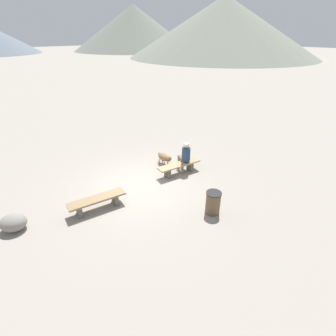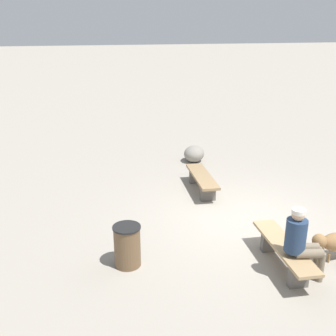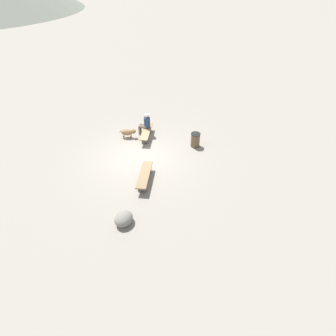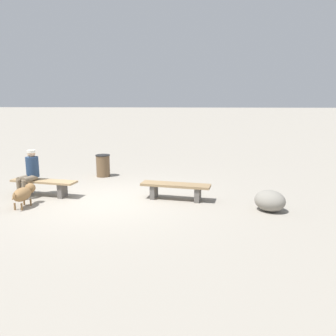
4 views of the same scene
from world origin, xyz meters
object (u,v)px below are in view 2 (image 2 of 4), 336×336
trash_bin (127,246)px  seated_person (301,239)px  boulder (194,154)px  dog (333,242)px  bench_left (202,179)px  bench_right (284,251)px

trash_bin → seated_person: bearing=62.6°
trash_bin → boulder: 5.87m
dog → boulder: (-5.87, -0.13, -0.09)m
seated_person → boulder: 6.21m
seated_person → boulder: size_ratio=1.72×
bench_left → dog: size_ratio=2.09×
trash_bin → boulder: size_ratio=1.02×
bench_left → trash_bin: trash_bin is taller
bench_right → boulder: (-5.80, 0.84, -0.07)m
bench_right → trash_bin: trash_bin is taller
trash_bin → boulder: trash_bin is taller
boulder → dog: bearing=1.3°
bench_left → seated_person: (3.89, -0.05, 0.40)m
bench_left → bench_right: (3.55, -0.09, 0.01)m
bench_right → bench_left: bearing=-171.4°
dog → boulder: 5.87m
dog → boulder: bearing=-83.5°
bench_left → seated_person: 3.92m
bench_left → boulder: 2.37m
seated_person → bench_left: bearing=-162.6°
trash_bin → boulder: (-4.84, 3.32, -0.13)m
seated_person → boulder: (-6.14, 0.81, -0.47)m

